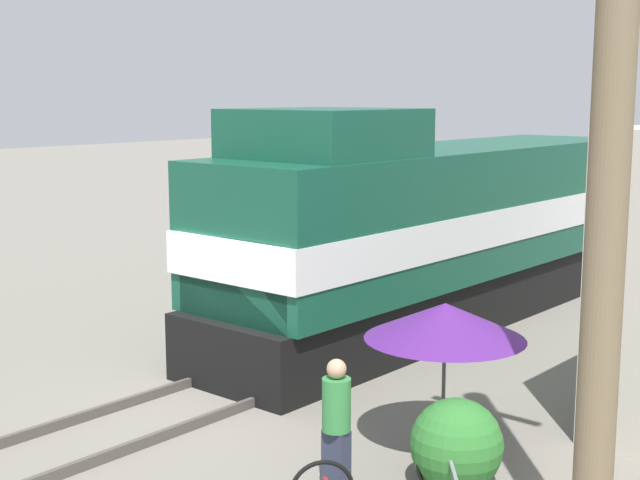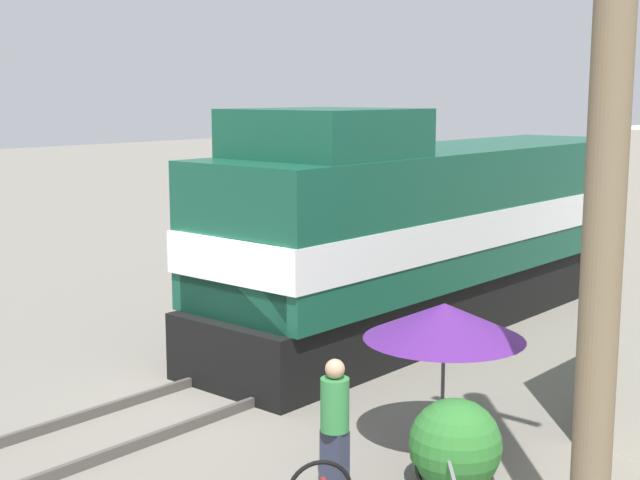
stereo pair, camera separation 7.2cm
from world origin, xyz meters
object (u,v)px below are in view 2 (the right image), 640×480
(utility_pole, at_px, (609,131))
(vendor_umbrella, at_px, (444,321))
(locomotive, at_px, (435,230))
(person_bystander, at_px, (335,422))

(utility_pole, xyz_separation_m, vendor_umbrella, (-2.74, 1.59, -2.57))
(locomotive, height_order, person_bystander, locomotive)
(utility_pole, bearing_deg, person_bystander, -174.24)
(locomotive, height_order, utility_pole, utility_pole)
(locomotive, bearing_deg, person_bystander, -64.32)
(utility_pole, relative_size, vendor_umbrella, 4.07)
(locomotive, distance_m, vendor_umbrella, 6.73)
(utility_pole, height_order, vendor_umbrella, utility_pole)
(utility_pole, bearing_deg, locomotive, 132.69)
(vendor_umbrella, bearing_deg, locomotive, 124.68)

